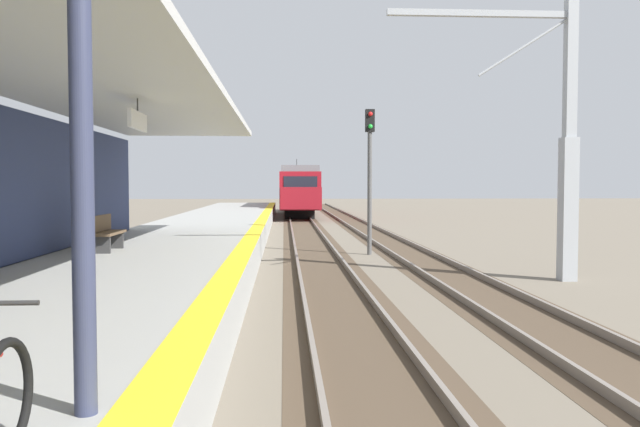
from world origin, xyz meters
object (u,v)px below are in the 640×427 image
rail_signal_post (370,166)px  platform_bench (106,232)px  approaching_train (298,189)px  catenary_pylon_far_side (558,143)px

rail_signal_post → platform_bench: size_ratio=3.25×
approaching_train → rail_signal_post: rail_signal_post is taller
approaching_train → platform_bench: bearing=-98.5°
rail_signal_post → catenary_pylon_far_side: bearing=-57.7°
catenary_pylon_far_side → approaching_train: bearing=99.4°
approaching_train → catenary_pylon_far_side: catenary_pylon_far_side is taller
approaching_train → platform_bench: size_ratio=12.25×
approaching_train → catenary_pylon_far_side: 36.77m
catenary_pylon_far_side → platform_bench: catenary_pylon_far_side is taller
platform_bench → catenary_pylon_far_side: bearing=2.1°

